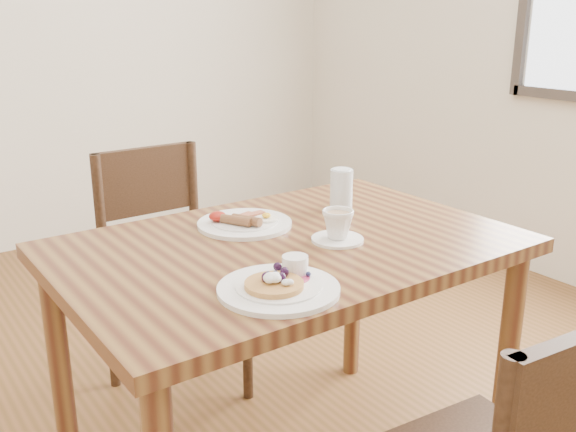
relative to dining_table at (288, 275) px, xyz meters
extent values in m
cube|color=brown|center=(0.00, 0.00, 0.08)|extent=(1.20, 0.80, 0.04)
cylinder|color=brown|center=(0.54, -0.34, -0.30)|extent=(0.06, 0.06, 0.71)
cylinder|color=brown|center=(0.54, 0.34, -0.30)|extent=(0.06, 0.06, 0.71)
cylinder|color=brown|center=(-0.54, 0.34, -0.30)|extent=(0.06, 0.06, 0.71)
cube|color=#3B2415|center=(-0.06, 0.60, -0.20)|extent=(0.43, 0.43, 0.04)
cylinder|color=#3B2415|center=(-0.24, 0.41, -0.44)|extent=(0.04, 0.04, 0.43)
cylinder|color=#3B2415|center=(0.12, 0.42, -0.44)|extent=(0.04, 0.04, 0.43)
cylinder|color=#3B2415|center=(-0.24, 0.77, -0.44)|extent=(0.04, 0.04, 0.43)
cylinder|color=#3B2415|center=(0.12, 0.78, -0.44)|extent=(0.04, 0.04, 0.43)
cylinder|color=#3B2415|center=(0.12, 0.78, 0.01)|extent=(0.04, 0.04, 0.43)
cylinder|color=#3B2415|center=(-0.24, 0.77, 0.01)|extent=(0.04, 0.04, 0.43)
cube|color=#3B2415|center=(-0.06, 0.79, 0.11)|extent=(0.38, 0.03, 0.24)
cylinder|color=white|center=(-0.21, -0.25, 0.10)|extent=(0.27, 0.27, 0.01)
cylinder|color=white|center=(-0.21, -0.25, 0.11)|extent=(0.19, 0.19, 0.01)
cylinder|color=#B22D59|center=(-0.16, -0.24, 0.12)|extent=(0.07, 0.07, 0.00)
cylinder|color=#C68C47|center=(-0.22, -0.26, 0.12)|extent=(0.13, 0.13, 0.01)
ellipsoid|color=white|center=(-0.23, -0.26, 0.14)|extent=(0.03, 0.03, 0.02)
ellipsoid|color=white|center=(-0.21, -0.29, 0.13)|extent=(0.02, 0.02, 0.01)
cylinder|color=white|center=(-0.14, -0.22, 0.13)|extent=(0.06, 0.06, 0.04)
cylinder|color=#591E07|center=(-0.14, -0.22, 0.15)|extent=(0.05, 0.05, 0.00)
sphere|color=black|center=(-0.19, -0.24, 0.14)|extent=(0.02, 0.02, 0.02)
sphere|color=#1E234C|center=(-0.19, -0.22, 0.13)|extent=(0.01, 0.01, 0.01)
sphere|color=#1E234C|center=(-0.21, -0.21, 0.13)|extent=(0.01, 0.01, 0.01)
sphere|color=#B21938|center=(-0.22, -0.23, 0.13)|extent=(0.02, 0.02, 0.02)
sphere|color=black|center=(-0.24, -0.24, 0.14)|extent=(0.02, 0.02, 0.02)
sphere|color=#1E234C|center=(-0.24, -0.27, 0.13)|extent=(0.01, 0.01, 0.01)
sphere|color=black|center=(-0.21, -0.26, 0.14)|extent=(0.02, 0.02, 0.02)
sphere|color=#1E234C|center=(-0.19, -0.26, 0.13)|extent=(0.01, 0.01, 0.01)
sphere|color=#1E234C|center=(-0.14, -0.30, 0.12)|extent=(0.01, 0.01, 0.01)
sphere|color=#B21938|center=(-0.12, -0.26, 0.12)|extent=(0.01, 0.01, 0.01)
sphere|color=black|center=(-0.13, -0.22, 0.12)|extent=(0.02, 0.02, 0.02)
sphere|color=#1E234C|center=(-0.15, -0.19, 0.12)|extent=(0.01, 0.01, 0.01)
cylinder|color=white|center=(-0.03, 0.18, 0.10)|extent=(0.27, 0.27, 0.01)
cylinder|color=white|center=(-0.03, 0.18, 0.11)|extent=(0.19, 0.19, 0.01)
cylinder|color=brown|center=(-0.07, 0.16, 0.13)|extent=(0.06, 0.10, 0.03)
cylinder|color=brown|center=(-0.04, 0.14, 0.13)|extent=(0.06, 0.10, 0.03)
cube|color=maroon|center=(-0.02, 0.21, 0.12)|extent=(0.08, 0.04, 0.01)
cube|color=maroon|center=(0.01, 0.19, 0.12)|extent=(0.08, 0.03, 0.01)
cylinder|color=white|center=(0.03, 0.15, 0.12)|extent=(0.07, 0.07, 0.00)
ellipsoid|color=yellow|center=(0.03, 0.15, 0.13)|extent=(0.03, 0.03, 0.01)
ellipsoid|color=#A5190F|center=(-0.09, 0.22, 0.13)|extent=(0.05, 0.05, 0.03)
cylinder|color=white|center=(0.11, -0.08, 0.10)|extent=(0.14, 0.14, 0.01)
imported|color=white|center=(0.11, -0.08, 0.15)|extent=(0.12, 0.12, 0.08)
cylinder|color=tan|center=(0.11, -0.08, 0.17)|extent=(0.07, 0.07, 0.00)
cylinder|color=silver|center=(0.31, 0.15, 0.16)|extent=(0.07, 0.07, 0.12)
camera|label=1|loc=(-0.93, -1.31, 0.68)|focal=40.00mm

